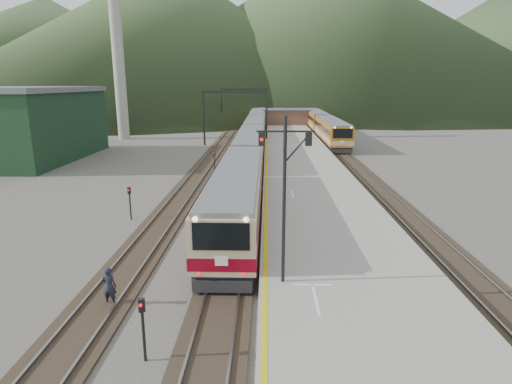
{
  "coord_description": "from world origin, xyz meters",
  "views": [
    {
      "loc": [
        1.89,
        -8.85,
        9.0
      ],
      "look_at": [
        1.18,
        18.62,
        2.0
      ],
      "focal_mm": 30.0,
      "sensor_mm": 36.0,
      "label": 1
    }
  ],
  "objects_px": {
    "second_train": "(322,124)",
    "signal_mast": "(284,184)",
    "main_train": "(255,129)",
    "worker": "(109,286)"
  },
  "relations": [
    {
      "from": "second_train",
      "to": "signal_mast",
      "type": "height_order",
      "value": "signal_mast"
    },
    {
      "from": "main_train",
      "to": "signal_mast",
      "type": "relative_size",
      "value": 14.74
    },
    {
      "from": "second_train",
      "to": "worker",
      "type": "xyz_separation_m",
      "value": [
        -16.13,
        -59.14,
        -1.24
      ]
    },
    {
      "from": "main_train",
      "to": "second_train",
      "type": "height_order",
      "value": "second_train"
    },
    {
      "from": "second_train",
      "to": "worker",
      "type": "bearing_deg",
      "value": -105.26
    },
    {
      "from": "signal_mast",
      "to": "second_train",
      "type": "bearing_deg",
      "value": 81.38
    },
    {
      "from": "second_train",
      "to": "worker",
      "type": "distance_m",
      "value": 61.31
    },
    {
      "from": "main_train",
      "to": "signal_mast",
      "type": "bearing_deg",
      "value": -87.08
    },
    {
      "from": "signal_mast",
      "to": "worker",
      "type": "xyz_separation_m",
      "value": [
        -7.22,
        -0.32,
        -4.33
      ]
    },
    {
      "from": "main_train",
      "to": "second_train",
      "type": "distance_m",
      "value": 14.13
    }
  ]
}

